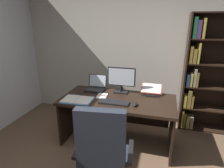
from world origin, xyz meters
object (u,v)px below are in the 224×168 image
object	(u,v)px
bookshelf	(204,76)
computer_mouse	(135,104)
desk	(119,108)
reading_stand_with_book	(151,90)
monitor	(121,80)
keyboard	(114,102)
laptop	(96,87)
notepad	(102,96)
open_binder	(77,100)
office_chair	(103,159)
pen	(103,95)

from	to	relation	value
bookshelf	computer_mouse	size ratio (longest dim) A/B	18.75
desk	reading_stand_with_book	size ratio (longest dim) A/B	5.23
monitor	keyboard	xyz separation A→B (m)	(-0.00, -0.45, -0.19)
bookshelf	laptop	bearing A→B (deg)	-163.63
bookshelf	notepad	bearing A→B (deg)	-153.54
desk	reading_stand_with_book	bearing A→B (deg)	29.60
bookshelf	open_binder	xyz separation A→B (m)	(-1.81, -1.01, -0.23)
monitor	keyboard	world-z (taller)	monitor
desk	notepad	world-z (taller)	notepad
office_chair	computer_mouse	world-z (taller)	office_chair
reading_stand_with_book	notepad	world-z (taller)	reading_stand_with_book
computer_mouse	laptop	bearing A→B (deg)	148.21
bookshelf	keyboard	bearing A→B (deg)	-143.06
open_binder	laptop	bearing A→B (deg)	77.14
bookshelf	reading_stand_with_book	size ratio (longest dim) A/B	6.10
office_chair	computer_mouse	xyz separation A→B (m)	(0.20, 0.81, 0.29)
office_chair	laptop	bearing A→B (deg)	105.53
keyboard	computer_mouse	size ratio (longest dim) A/B	4.04
desk	computer_mouse	xyz separation A→B (m)	(0.29, -0.25, 0.21)
open_binder	notepad	bearing A→B (deg)	39.20
bookshelf	open_binder	distance (m)	2.08
open_binder	pen	distance (m)	0.40
desk	notepad	xyz separation A→B (m)	(-0.26, -0.05, 0.20)
office_chair	notepad	xyz separation A→B (m)	(-0.35, 1.01, 0.28)
notepad	keyboard	bearing A→B (deg)	-39.78
keyboard	monitor	bearing A→B (deg)	90.00
notepad	pen	size ratio (longest dim) A/B	1.50
open_binder	notepad	world-z (taller)	open_binder
bookshelf	computer_mouse	xyz separation A→B (m)	(-0.97, -0.96, -0.22)
reading_stand_with_book	pen	bearing A→B (deg)	-155.85
keyboard	computer_mouse	bearing A→B (deg)	0.00
open_binder	desk	bearing A→B (deg)	27.24
notepad	pen	xyz separation A→B (m)	(0.02, 0.00, 0.01)
bookshelf	office_chair	world-z (taller)	bookshelf
computer_mouse	reading_stand_with_book	world-z (taller)	reading_stand_with_book
open_binder	notepad	distance (m)	0.39
reading_stand_with_book	open_binder	bearing A→B (deg)	-150.70
bookshelf	notepad	xyz separation A→B (m)	(-1.52, -0.76, -0.23)
bookshelf	reading_stand_with_book	distance (m)	0.93
computer_mouse	notepad	size ratio (longest dim) A/B	0.50
monitor	pen	distance (m)	0.38
keyboard	notepad	size ratio (longest dim) A/B	2.00
keyboard	pen	size ratio (longest dim) A/B	3.00
desk	keyboard	world-z (taller)	keyboard
desk	notepad	size ratio (longest dim) A/B	7.96
reading_stand_with_book	open_binder	distance (m)	1.15
desk	monitor	size ratio (longest dim) A/B	3.79
computer_mouse	keyboard	bearing A→B (deg)	180.00
desk	office_chair	bearing A→B (deg)	-85.16
computer_mouse	pen	size ratio (longest dim) A/B	0.74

